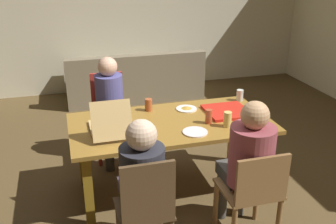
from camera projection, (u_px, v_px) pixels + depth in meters
ground_plane at (171, 189)px, 3.98m from camera, size 20.00×20.00×0.00m
back_wall at (115, 10)px, 6.45m from camera, size 6.82×0.12×2.70m
dining_table at (171, 131)px, 3.73m from camera, size 1.90×0.96×0.75m
chair_0 at (109, 111)px, 4.52m from camera, size 0.39×0.45×0.96m
person_0 at (110, 102)px, 4.31m from camera, size 0.31×0.53×1.20m
chair_1 at (253, 193)px, 3.07m from camera, size 0.45×0.43×0.87m
person_1 at (248, 158)px, 3.09m from camera, size 0.36×0.53×1.23m
chair_2 at (146, 212)px, 2.83m from camera, size 0.40×0.38×0.95m
person_2 at (141, 177)px, 2.86m from camera, size 0.33×0.51×1.20m
pizza_box_0 at (109, 125)px, 3.50m from camera, size 0.34×0.50×0.34m
pizza_box_1 at (227, 111)px, 3.90m from camera, size 0.42×0.42×0.03m
plate_0 at (186, 109)px, 3.98m from camera, size 0.21×0.21×0.03m
plate_1 at (195, 132)px, 3.47m from camera, size 0.23×0.23×0.01m
drinking_glass_0 at (209, 116)px, 3.64m from camera, size 0.07×0.07×0.14m
drinking_glass_1 at (240, 95)px, 4.19m from camera, size 0.07×0.07×0.12m
drinking_glass_2 at (227, 119)px, 3.56m from camera, size 0.07×0.07×0.15m
drinking_glass_3 at (149, 105)px, 3.93m from camera, size 0.07×0.07×0.13m
couch at (135, 81)px, 6.37m from camera, size 2.18×0.81×0.79m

